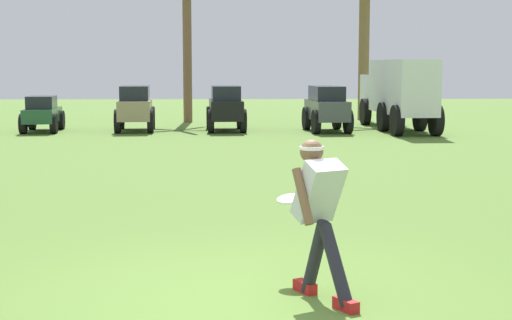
# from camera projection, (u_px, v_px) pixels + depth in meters

# --- Properties ---
(ground_plane) EXTENTS (80.00, 80.00, 0.00)m
(ground_plane) POSITION_uv_depth(u_px,v_px,m) (239.00, 302.00, 6.85)
(ground_plane) COLOR #567B2F
(frisbee_thrower) EXTENTS (0.56, 1.11, 1.41)m
(frisbee_thrower) POSITION_uv_depth(u_px,v_px,m) (319.00, 210.00, 6.87)
(frisbee_thrower) COLOR #23232D
(frisbee_thrower) RESTS_ON ground_plane
(frisbee_in_flight) EXTENTS (0.38, 0.38, 0.07)m
(frisbee_in_flight) POSITION_uv_depth(u_px,v_px,m) (290.00, 199.00, 7.64)
(frisbee_in_flight) COLOR white
(parked_car_slot_a) EXTENTS (1.24, 2.26, 1.10)m
(parked_car_slot_a) POSITION_uv_depth(u_px,v_px,m) (42.00, 113.00, 24.07)
(parked_car_slot_a) COLOR #235133
(parked_car_slot_a) RESTS_ON ground_plane
(parked_car_slot_b) EXTENTS (1.33, 2.42, 1.40)m
(parked_car_slot_b) POSITION_uv_depth(u_px,v_px,m) (135.00, 107.00, 24.30)
(parked_car_slot_b) COLOR #998466
(parked_car_slot_b) RESTS_ON ground_plane
(parked_car_slot_c) EXTENTS (1.29, 2.40, 1.40)m
(parked_car_slot_c) POSITION_uv_depth(u_px,v_px,m) (226.00, 107.00, 24.37)
(parked_car_slot_c) COLOR black
(parked_car_slot_c) RESTS_ON ground_plane
(parked_car_slot_d) EXTENTS (1.37, 2.43, 1.40)m
(parked_car_slot_d) POSITION_uv_depth(u_px,v_px,m) (327.00, 107.00, 24.09)
(parked_car_slot_d) COLOR #474C51
(parked_car_slot_d) RESTS_ON ground_plane
(box_truck) EXTENTS (1.64, 5.95, 2.20)m
(box_truck) POSITION_uv_depth(u_px,v_px,m) (398.00, 91.00, 24.73)
(box_truck) COLOR silver
(box_truck) RESTS_ON ground_plane
(palm_tree_left_of_centre) EXTENTS (2.75, 3.35, 5.08)m
(palm_tree_left_of_centre) POSITION_uv_depth(u_px,v_px,m) (188.00, 36.00, 27.73)
(palm_tree_left_of_centre) COLOR brown
(palm_tree_left_of_centre) RESTS_ON ground_plane
(palm_tree_right_of_centre) EXTENTS (2.94, 3.28, 5.91)m
(palm_tree_right_of_centre) POSITION_uv_depth(u_px,v_px,m) (364.00, 30.00, 28.85)
(palm_tree_right_of_centre) COLOR brown
(palm_tree_right_of_centre) RESTS_ON ground_plane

